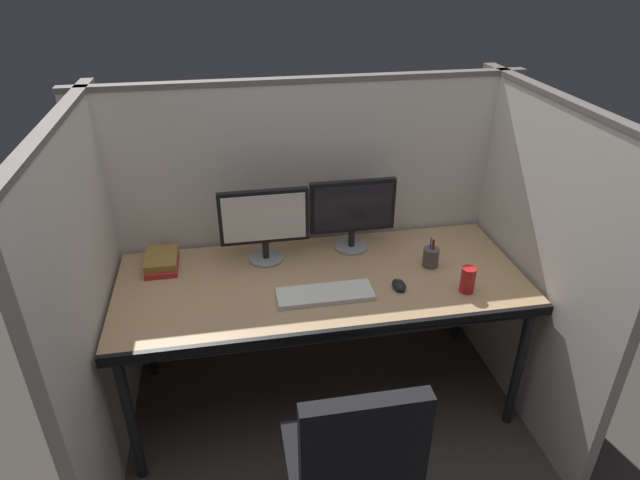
{
  "coord_description": "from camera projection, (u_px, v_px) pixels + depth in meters",
  "views": [
    {
      "loc": [
        -0.39,
        -1.81,
        2.13
      ],
      "look_at": [
        0.0,
        0.35,
        0.92
      ],
      "focal_mm": 30.5,
      "sensor_mm": 36.0,
      "label": 1
    }
  ],
  "objects": [
    {
      "name": "cubicle_partition_right",
      "position": [
        530.0,
        261.0,
        2.59
      ],
      "size": [
        0.06,
        1.41,
        1.57
      ],
      "color": "beige",
      "rests_on": "ground"
    },
    {
      "name": "cubicle_partition_rear",
      "position": [
        307.0,
        226.0,
        2.91
      ],
      "size": [
        2.21,
        0.06,
        1.57
      ],
      "color": "beige",
      "rests_on": "ground"
    },
    {
      "name": "desk",
      "position": [
        322.0,
        289.0,
        2.56
      ],
      "size": [
        1.9,
        0.8,
        0.74
      ],
      "color": "tan",
      "rests_on": "ground"
    },
    {
      "name": "pen_cup",
      "position": [
        431.0,
        257.0,
        2.63
      ],
      "size": [
        0.08,
        0.08,
        0.16
      ],
      "color": "#4C4742",
      "rests_on": "desk"
    },
    {
      "name": "soda_can",
      "position": [
        468.0,
        280.0,
        2.43
      ],
      "size": [
        0.07,
        0.07,
        0.12
      ],
      "primitive_type": "cylinder",
      "color": "red",
      "rests_on": "desk"
    },
    {
      "name": "monitor_right",
      "position": [
        352.0,
        210.0,
        2.7
      ],
      "size": [
        0.43,
        0.17,
        0.37
      ],
      "color": "gray",
      "rests_on": "desk"
    },
    {
      "name": "computer_mouse",
      "position": [
        399.0,
        285.0,
        2.47
      ],
      "size": [
        0.06,
        0.1,
        0.04
      ],
      "color": "black",
      "rests_on": "desk"
    },
    {
      "name": "cubicle_partition_left",
      "position": [
        94.0,
        305.0,
        2.28
      ],
      "size": [
        0.06,
        1.41,
        1.57
      ],
      "color": "beige",
      "rests_on": "ground"
    },
    {
      "name": "ground_plane",
      "position": [
        333.0,
        439.0,
        2.65
      ],
      "size": [
        8.0,
        8.0,
        0.0
      ],
      "primitive_type": "plane",
      "color": "#423D38"
    },
    {
      "name": "keyboard_main",
      "position": [
        325.0,
        294.0,
        2.42
      ],
      "size": [
        0.43,
        0.15,
        0.02
      ],
      "primitive_type": "cube",
      "color": "silver",
      "rests_on": "desk"
    },
    {
      "name": "book_stack",
      "position": [
        162.0,
        262.0,
        2.62
      ],
      "size": [
        0.15,
        0.23,
        0.06
      ],
      "color": "#B22626",
      "rests_on": "desk"
    },
    {
      "name": "monitor_left",
      "position": [
        264.0,
        221.0,
        2.59
      ],
      "size": [
        0.43,
        0.17,
        0.37
      ],
      "color": "gray",
      "rests_on": "desk"
    }
  ]
}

